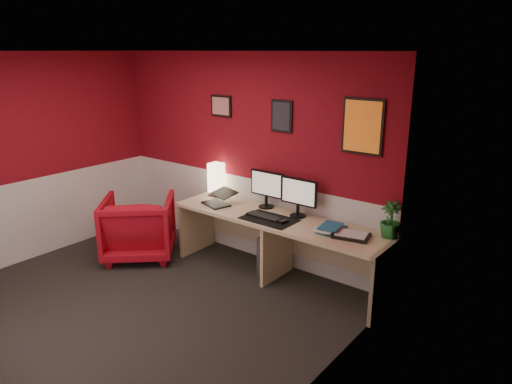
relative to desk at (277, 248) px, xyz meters
name	(u,v)px	position (x,y,z in m)	size (l,w,h in m)	color
ground	(137,307)	(-0.75, -1.41, -0.36)	(4.00, 3.50, 0.01)	black
ceiling	(116,51)	(-0.75, -1.41, 2.13)	(4.00, 3.50, 0.01)	white
wall_back	(245,157)	(-0.75, 0.34, 0.89)	(4.00, 0.01, 2.50)	maroon
wall_left	(22,160)	(-2.75, -1.41, 0.89)	(0.01, 3.50, 2.50)	maroon
wall_right	(309,240)	(1.25, -1.41, 0.89)	(0.01, 3.50, 2.50)	maroon
wainscot_back	(245,215)	(-0.75, 0.34, 0.14)	(4.00, 0.01, 1.00)	silver
wainscot_left	(31,219)	(-2.74, -1.41, 0.14)	(0.01, 3.50, 1.00)	silver
wainscot_right	(305,334)	(1.25, -1.41, 0.14)	(0.01, 3.50, 1.00)	silver
desk	(277,248)	(0.00, 0.00, 0.00)	(2.60, 0.65, 0.73)	#D3BB87
shoji_lamp	(216,180)	(-1.10, 0.21, 0.56)	(0.16, 0.16, 0.40)	#FFE5B2
laptop	(216,196)	(-0.85, -0.08, 0.47)	(0.33, 0.23, 0.22)	black
monitor_left	(266,184)	(-0.32, 0.22, 0.66)	(0.45, 0.06, 0.58)	black
monitor_right	(298,192)	(0.15, 0.18, 0.66)	(0.45, 0.06, 0.58)	black
desk_mat	(269,219)	(-0.05, -0.10, 0.37)	(0.60, 0.38, 0.01)	black
keyboard	(264,216)	(-0.13, -0.08, 0.38)	(0.42, 0.14, 0.02)	black
mouse	(283,221)	(0.14, -0.10, 0.39)	(0.06, 0.10, 0.03)	black
book_bottom	(321,228)	(0.55, 0.01, 0.38)	(0.24, 0.32, 0.03)	#206A96
book_middle	(318,226)	(0.53, -0.02, 0.40)	(0.21, 0.29, 0.02)	silver
book_top	(321,225)	(0.57, -0.03, 0.43)	(0.20, 0.27, 0.03)	#206A96
zen_tray	(351,236)	(0.90, 0.00, 0.38)	(0.35, 0.25, 0.03)	black
potted_plant	(391,220)	(1.19, 0.23, 0.55)	(0.21, 0.21, 0.37)	#19591E
pc_tower	(274,252)	(-0.15, 0.15, -0.14)	(0.20, 0.45, 0.45)	#99999E
armchair	(139,227)	(-1.72, -0.57, 0.03)	(0.83, 0.86, 0.78)	#AE0716
art_left	(221,106)	(-1.10, 0.33, 1.49)	(0.32, 0.02, 0.26)	red
art_center	(282,116)	(-0.20, 0.33, 1.44)	(0.28, 0.02, 0.36)	black
art_right	(363,126)	(0.79, 0.33, 1.42)	(0.44, 0.02, 0.56)	orange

